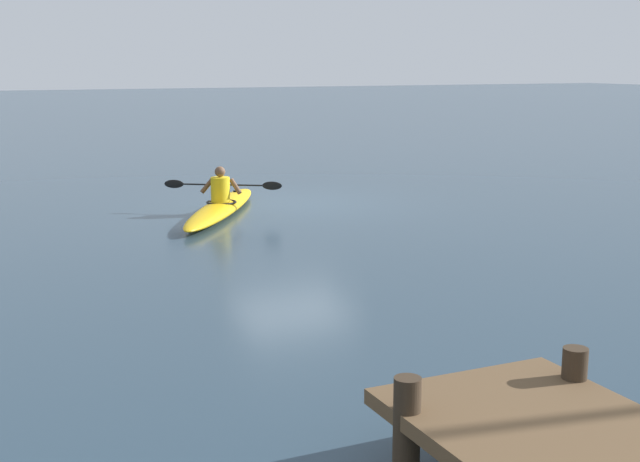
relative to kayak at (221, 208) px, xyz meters
name	(u,v)px	position (x,y,z in m)	size (l,w,h in m)	color
ground_plane	(292,204)	(-1.76, -0.53, -0.13)	(160.00, 160.00, 0.00)	#283D4C
kayak	(221,208)	(0.00, 0.00, 0.00)	(3.15, 4.52, 0.25)	#EAB214
kayaker	(221,187)	(0.00, 0.01, 0.41)	(2.07, 1.31, 0.71)	yellow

